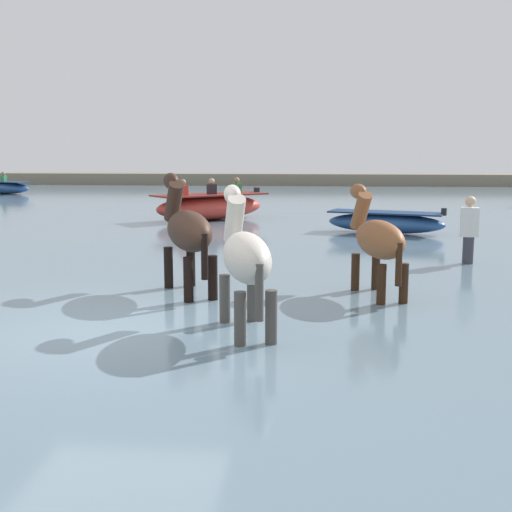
% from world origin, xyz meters
% --- Properties ---
extents(ground_plane, '(120.00, 120.00, 0.00)m').
position_xyz_m(ground_plane, '(0.00, 0.00, 0.00)').
color(ground_plane, '#84755B').
extents(water_surface, '(90.00, 90.00, 0.37)m').
position_xyz_m(water_surface, '(0.00, 10.00, 0.19)').
color(water_surface, slate).
rests_on(water_surface, ground).
extents(horse_lead_pinto, '(0.89, 1.87, 2.04)m').
position_xyz_m(horse_lead_pinto, '(1.58, 0.03, 1.21)').
color(horse_lead_pinto, beige).
rests_on(horse_lead_pinto, ground).
extents(horse_trailing_chestnut, '(0.87, 1.79, 1.96)m').
position_xyz_m(horse_trailing_chestnut, '(3.28, 2.10, 1.16)').
color(horse_trailing_chestnut, brown).
rests_on(horse_trailing_chestnut, ground).
extents(horse_flank_dark_bay, '(1.22, 1.87, 2.12)m').
position_xyz_m(horse_flank_dark_bay, '(0.52, 2.04, 1.25)').
color(horse_flank_dark_bay, '#382319').
rests_on(horse_flank_dark_bay, ground).
extents(boat_far_inshore, '(3.13, 1.81, 0.69)m').
position_xyz_m(boat_far_inshore, '(4.19, 9.57, 0.65)').
color(boat_far_inshore, '#28518E').
rests_on(boat_far_inshore, water_surface).
extents(boat_near_starboard, '(3.41, 2.39, 1.09)m').
position_xyz_m(boat_near_starboard, '(-12.89, 23.95, 0.68)').
color(boat_near_starboard, '#28518E').
rests_on(boat_near_starboard, water_surface).
extents(boat_distant_east, '(3.64, 3.36, 1.27)m').
position_xyz_m(boat_distant_east, '(-0.80, 12.46, 0.77)').
color(boat_distant_east, '#BC382D').
rests_on(boat_distant_east, water_surface).
extents(person_onlooker_right, '(0.34, 0.24, 1.63)m').
position_xyz_m(person_onlooker_right, '(5.24, 5.02, 0.87)').
color(person_onlooker_right, '#383842').
rests_on(person_onlooker_right, ground).
extents(far_shoreline, '(80.00, 2.40, 1.07)m').
position_xyz_m(far_shoreline, '(0.00, 33.93, 0.53)').
color(far_shoreline, gray).
rests_on(far_shoreline, ground).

